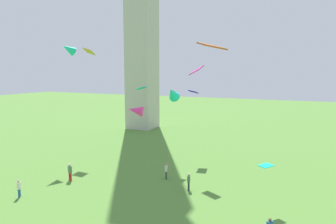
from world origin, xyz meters
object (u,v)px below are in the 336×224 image
(person_4, at_px, (70,171))
(person_2, at_px, (19,187))
(kite_flying_6, at_px, (136,110))
(kite_flying_8, at_px, (266,166))
(kite_flying_3, at_px, (173,93))
(kite_flying_5, at_px, (212,46))
(kite_flying_7, at_px, (196,70))
(person_1, at_px, (166,170))
(kite_flying_1, at_px, (68,49))
(kite_flying_4, at_px, (142,88))
(kite_flying_9, at_px, (193,92))
(person_3, at_px, (189,181))
(kite_flying_0, at_px, (89,51))

(person_4, bearing_deg, person_2, -75.10)
(kite_flying_6, distance_m, kite_flying_8, 20.10)
(kite_flying_3, distance_m, kite_flying_8, 14.38)
(kite_flying_5, bearing_deg, kite_flying_7, -116.85)
(person_1, distance_m, kite_flying_7, 11.15)
(person_1, relative_size, kite_flying_1, 0.80)
(kite_flying_6, relative_size, kite_flying_7, 1.47)
(kite_flying_6, bearing_deg, kite_flying_4, 18.52)
(kite_flying_9, bearing_deg, person_2, 145.13)
(kite_flying_9, bearing_deg, person_3, -169.75)
(kite_flying_9, bearing_deg, kite_flying_5, -164.24)
(person_2, distance_m, kite_flying_0, 19.91)
(kite_flying_1, distance_m, kite_flying_8, 26.77)
(kite_flying_4, xyz_separation_m, kite_flying_5, (10.17, -8.50, 3.39))
(kite_flying_5, xyz_separation_m, kite_flying_7, (-5.28, 12.00, -1.50))
(person_4, xyz_separation_m, kite_flying_8, (18.63, 1.74, 2.53))
(person_4, distance_m, kite_flying_1, 15.41)
(kite_flying_0, relative_size, kite_flying_7, 0.98)
(kite_flying_7, bearing_deg, kite_flying_3, -160.75)
(kite_flying_8, distance_m, kite_flying_9, 16.39)
(kite_flying_6, height_order, kite_flying_7, kite_flying_7)
(kite_flying_0, relative_size, kite_flying_3, 0.70)
(person_2, relative_size, kite_flying_7, 0.97)
(person_4, xyz_separation_m, kite_flying_0, (-5.07, 9.81, 12.56))
(kite_flying_5, relative_size, kite_flying_7, 1.27)
(person_2, bearing_deg, person_3, 82.70)
(kite_flying_4, bearing_deg, kite_flying_5, 69.46)
(kite_flying_5, height_order, kite_flying_7, kite_flying_5)
(person_1, height_order, kite_flying_5, kite_flying_5)
(kite_flying_1, bearing_deg, kite_flying_7, 24.68)
(person_2, xyz_separation_m, kite_flying_0, (-3.91, 14.85, 12.67))
(person_1, distance_m, kite_flying_1, 19.22)
(kite_flying_6, bearing_deg, kite_flying_0, -94.51)
(kite_flying_4, relative_size, kite_flying_7, 0.75)
(person_4, xyz_separation_m, kite_flying_5, (15.46, -3.09, 11.58))
(kite_flying_1, height_order, kite_flying_3, kite_flying_1)
(kite_flying_5, relative_size, kite_flying_9, 1.25)
(kite_flying_3, bearing_deg, kite_flying_8, -38.03)
(kite_flying_9, bearing_deg, person_4, 140.58)
(kite_flying_1, relative_size, kite_flying_3, 0.92)
(kite_flying_5, bearing_deg, person_3, -107.80)
(kite_flying_1, bearing_deg, person_3, 3.66)
(kite_flying_1, bearing_deg, person_1, 8.22)
(kite_flying_0, height_order, kite_flying_6, kite_flying_0)
(person_2, relative_size, kite_flying_9, 0.96)
(kite_flying_1, xyz_separation_m, kite_flying_8, (24.27, -4.89, -10.19))
(kite_flying_6, bearing_deg, person_3, 33.85)
(kite_flying_3, relative_size, kite_flying_4, 1.87)
(kite_flying_1, distance_m, kite_flying_5, 23.26)
(kite_flying_8, bearing_deg, kite_flying_0, -73.45)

